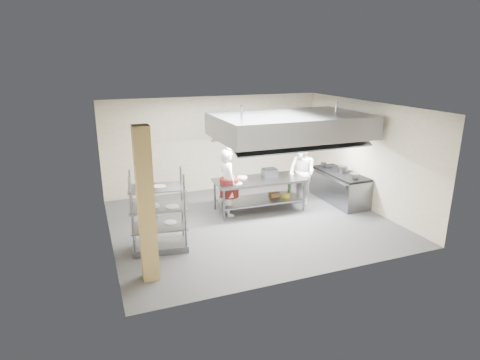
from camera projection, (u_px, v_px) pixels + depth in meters
name	position (u px, v px, depth m)	size (l,w,h in m)	color
floor	(250.00, 222.00, 10.54)	(7.00, 7.00, 0.00)	#39393C
ceiling	(251.00, 106.00, 9.67)	(7.00, 7.00, 0.00)	silver
wall_back	(215.00, 144.00, 12.78)	(7.00, 7.00, 0.00)	#B1A68D
wall_left	(106.00, 181.00, 8.89)	(6.00, 6.00, 0.00)	#B1A68D
wall_right	(365.00, 155.00, 11.31)	(6.00, 6.00, 0.00)	#B1A68D
column	(146.00, 206.00, 7.40)	(0.30, 0.30, 3.00)	tan
exhaust_hood	(290.00, 126.00, 10.65)	(4.00, 2.50, 0.60)	slate
hood_strip_a	(259.00, 140.00, 10.43)	(1.60, 0.12, 0.04)	white
hood_strip_b	(319.00, 135.00, 11.05)	(1.60, 0.12, 0.04)	white
wall_shelf	(268.00, 141.00, 13.26)	(1.50, 0.28, 0.04)	slate
island	(259.00, 194.00, 11.23)	(2.51, 1.04, 0.91)	gray
island_worktop	(260.00, 180.00, 11.11)	(2.51, 1.04, 0.06)	slate
island_undershelf	(259.00, 200.00, 11.28)	(2.31, 0.94, 0.04)	slate
pass_rack	(158.00, 212.00, 8.75)	(1.20, 0.70, 1.81)	gray
cooking_range	(339.00, 188.00, 11.93)	(0.80, 2.00, 0.84)	slate
range_top	(341.00, 173.00, 11.80)	(0.78, 1.96, 0.06)	black
chef_head	(228.00, 182.00, 10.76)	(0.67, 0.44, 1.84)	silver
chef_line	(302.00, 173.00, 11.63)	(0.90, 0.70, 1.85)	silver
chef_plating	(147.00, 213.00, 8.99)	(0.92, 0.38, 1.56)	silver
griddle	(270.00, 173.00, 11.35)	(0.41, 0.32, 0.20)	slate
wicker_basket	(274.00, 195.00, 11.45)	(0.28, 0.19, 0.12)	olive
stockpot	(343.00, 169.00, 11.74)	(0.29, 0.29, 0.20)	gray
plate_stack	(159.00, 225.00, 8.84)	(0.28, 0.28, 0.05)	white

